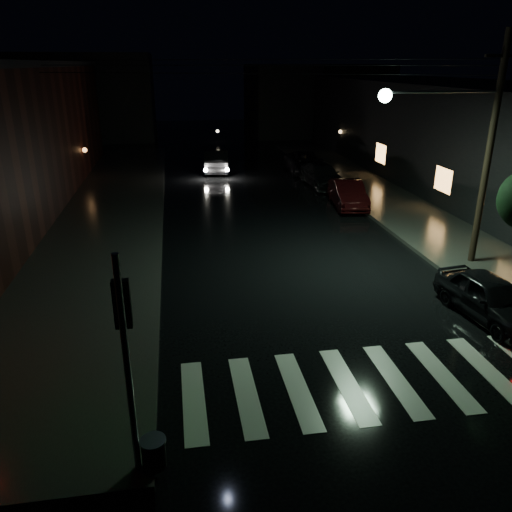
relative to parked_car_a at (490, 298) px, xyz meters
name	(u,v)px	position (x,y,z in m)	size (l,w,h in m)	color
ground	(250,409)	(-7.60, -3.00, -0.65)	(120.00, 120.00, 0.00)	black
sidewalk_left	(97,226)	(-12.60, 11.00, -0.58)	(6.00, 44.00, 0.15)	#282826
sidewalk_right	(403,211)	(2.40, 11.00, -0.58)	(4.00, 44.00, 0.15)	#282826
building_right	(491,138)	(9.40, 15.00, 2.35)	(10.00, 40.00, 6.00)	black
building_far_left	(81,97)	(-17.60, 42.00, 3.35)	(14.00, 10.00, 8.00)	black
building_far_right	(315,99)	(6.40, 42.00, 2.85)	(14.00, 10.00, 7.00)	black
crosswalk	(371,382)	(-4.60, -2.50, -0.65)	(9.00, 3.00, 0.01)	beige
signal_pole_corner	(141,402)	(-9.74, -4.46, 0.89)	(0.68, 0.61, 4.20)	slate
utility_pole	(473,141)	(1.23, 4.00, 3.95)	(4.92, 0.44, 8.00)	black
parked_car_a	(490,298)	(0.00, 0.00, 0.00)	(1.54, 3.83, 1.31)	black
parked_car_b	(348,194)	(-0.03, 12.47, 0.04)	(1.46, 4.19, 1.38)	black
parked_car_c	(322,175)	(0.00, 17.35, 0.01)	(1.86, 4.58, 1.33)	black
parked_car_d	(305,163)	(0.00, 21.37, 0.04)	(2.30, 5.00, 1.39)	black
oncoming_car	(216,161)	(-5.99, 22.78, 0.10)	(1.59, 4.56, 1.50)	black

